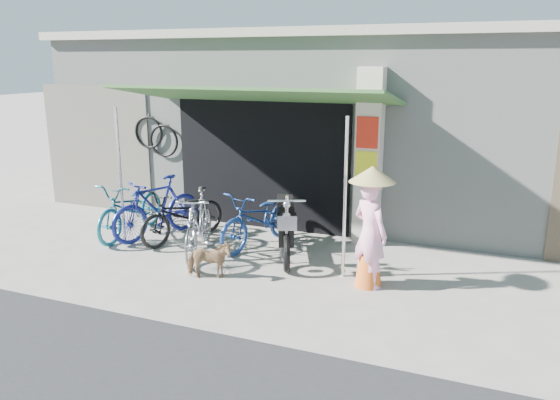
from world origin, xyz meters
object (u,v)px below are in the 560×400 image
at_px(bike_blue, 157,208).
at_px(bike_silver, 199,224).
at_px(bike_teal, 132,208).
at_px(street_dog, 209,260).
at_px(moped, 286,225).
at_px(nun, 370,228).
at_px(bike_navy, 260,218).
at_px(bike_black, 184,215).

height_order(bike_blue, bike_silver, bike_blue).
xyz_separation_m(bike_teal, bike_blue, (0.51, 0.07, 0.04)).
bearing_deg(street_dog, bike_blue, 30.73).
relative_size(moped, nun, 1.09).
distance_m(bike_navy, street_dog, 1.61).
bearing_deg(bike_silver, bike_navy, 31.49).
bearing_deg(nun, bike_teal, 21.96).
bearing_deg(bike_black, bike_blue, -158.92).
distance_m(bike_blue, bike_black, 0.54).
distance_m(bike_teal, moped, 2.96).
xyz_separation_m(bike_blue, bike_silver, (1.18, -0.58, -0.01)).
distance_m(bike_black, nun, 3.58).
xyz_separation_m(bike_silver, bike_navy, (0.71, 0.81, -0.05)).
xyz_separation_m(bike_teal, moped, (2.96, 0.07, -0.00)).
height_order(bike_blue, bike_black, bike_blue).
relative_size(bike_teal, moped, 1.04).
bearing_deg(nun, bike_silver, 27.06).
height_order(bike_black, nun, nun).
xyz_separation_m(bike_navy, moped, (0.57, -0.24, 0.01)).
xyz_separation_m(bike_teal, nun, (4.51, -0.68, 0.34)).
bearing_deg(bike_navy, bike_blue, -156.67).
bearing_deg(street_dog, bike_navy, -25.88).
bearing_deg(bike_black, nun, 6.85).
xyz_separation_m(bike_black, street_dog, (1.26, -1.37, -0.19)).
distance_m(bike_silver, moped, 1.40).
relative_size(bike_black, bike_navy, 0.96).
distance_m(bike_blue, moped, 2.46).
height_order(bike_navy, nun, nun).
bearing_deg(bike_black, moped, 18.84).
height_order(bike_teal, bike_silver, bike_silver).
bearing_deg(bike_silver, bike_blue, 136.61).
xyz_separation_m(bike_silver, street_dog, (0.61, -0.78, -0.26)).
bearing_deg(bike_teal, bike_blue, 4.73).
height_order(bike_teal, moped, moped).
relative_size(bike_navy, moped, 1.00).
xyz_separation_m(bike_navy, nun, (2.11, -0.99, 0.36)).
height_order(bike_teal, nun, nun).
bearing_deg(bike_navy, bike_black, -154.61).
relative_size(bike_blue, moped, 0.98).
bearing_deg(bike_black, bike_silver, -23.10).
bearing_deg(street_dog, bike_black, 20.41).
bearing_deg(bike_silver, moped, 6.99).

